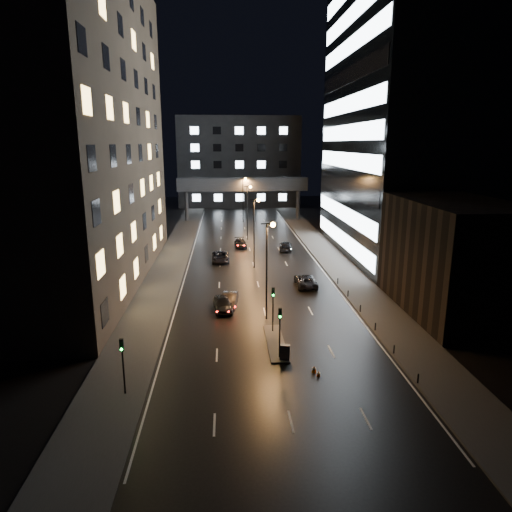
% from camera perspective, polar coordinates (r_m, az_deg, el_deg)
% --- Properties ---
extents(ground, '(160.00, 160.00, 0.00)m').
position_cam_1_polar(ground, '(78.28, -0.79, 0.85)').
color(ground, black).
rests_on(ground, ground).
extents(sidewalk_left, '(5.00, 110.00, 0.15)m').
position_cam_1_polar(sidewalk_left, '(73.78, -10.32, -0.13)').
color(sidewalk_left, '#383533').
rests_on(sidewalk_left, ground).
extents(sidewalk_right, '(5.00, 110.00, 0.15)m').
position_cam_1_polar(sidewalk_right, '(75.14, 8.98, 0.18)').
color(sidewalk_right, '#383533').
rests_on(sidewalk_right, ground).
extents(building_left, '(15.00, 48.00, 40.00)m').
position_cam_1_polar(building_left, '(62.94, -21.68, 15.07)').
color(building_left, '#2D2319').
rests_on(building_left, ground).
extents(building_right_low, '(10.00, 18.00, 12.00)m').
position_cam_1_polar(building_right_low, '(52.48, 23.54, -0.15)').
color(building_right_low, black).
rests_on(building_right_low, ground).
extents(building_right_glass, '(20.00, 36.00, 45.00)m').
position_cam_1_polar(building_right_glass, '(77.92, 18.87, 16.74)').
color(building_right_glass, black).
rests_on(building_right_glass, ground).
extents(building_far, '(34.00, 14.00, 25.00)m').
position_cam_1_polar(building_far, '(134.30, -2.18, 11.70)').
color(building_far, '#333335').
rests_on(building_far, ground).
extents(skybridge, '(30.00, 3.00, 10.00)m').
position_cam_1_polar(skybridge, '(106.63, -1.69, 8.88)').
color(skybridge, '#333335').
rests_on(skybridge, ground).
extents(median_island, '(1.60, 8.00, 0.15)m').
position_cam_1_polar(median_island, '(42.25, 2.46, -10.77)').
color(median_island, '#383533').
rests_on(median_island, ground).
extents(traffic_signal_near, '(0.28, 0.34, 4.40)m').
position_cam_1_polar(traffic_signal_near, '(43.41, 2.14, -5.77)').
color(traffic_signal_near, black).
rests_on(traffic_signal_near, median_island).
extents(traffic_signal_far, '(0.28, 0.34, 4.40)m').
position_cam_1_polar(traffic_signal_far, '(38.31, 3.00, -8.54)').
color(traffic_signal_far, black).
rests_on(traffic_signal_far, median_island).
extents(traffic_signal_corner, '(0.28, 0.34, 4.40)m').
position_cam_1_polar(traffic_signal_corner, '(34.38, -16.34, -12.14)').
color(traffic_signal_corner, black).
rests_on(traffic_signal_corner, ground).
extents(bollard_row, '(0.12, 25.12, 0.90)m').
position_cam_1_polar(bollard_row, '(48.16, 13.75, -7.50)').
color(bollard_row, black).
rests_on(bollard_row, ground).
extents(streetlight_near, '(1.45, 0.50, 10.15)m').
position_cam_1_polar(streetlight_near, '(45.74, 1.55, -0.28)').
color(streetlight_near, black).
rests_on(streetlight_near, ground).
extents(streetlight_mid_a, '(1.45, 0.50, 10.15)m').
position_cam_1_polar(streetlight_mid_a, '(65.25, -0.10, 4.03)').
color(streetlight_mid_a, black).
rests_on(streetlight_mid_a, ground).
extents(streetlight_mid_b, '(1.45, 0.50, 10.15)m').
position_cam_1_polar(streetlight_mid_b, '(84.99, -0.99, 6.34)').
color(streetlight_mid_b, black).
rests_on(streetlight_mid_b, ground).
extents(streetlight_far, '(1.45, 0.50, 10.15)m').
position_cam_1_polar(streetlight_far, '(104.83, -1.55, 7.78)').
color(streetlight_far, black).
rests_on(streetlight_far, ground).
extents(car_away_a, '(2.36, 4.81, 1.58)m').
position_cam_1_polar(car_away_a, '(49.73, -4.18, -6.01)').
color(car_away_a, black).
rests_on(car_away_a, ground).
extents(car_away_b, '(2.17, 4.75, 1.51)m').
position_cam_1_polar(car_away_b, '(51.03, -3.35, -5.51)').
color(car_away_b, black).
rests_on(car_away_b, ground).
extents(car_away_c, '(2.72, 5.64, 1.55)m').
position_cam_1_polar(car_away_c, '(69.97, -4.46, -0.12)').
color(car_away_c, black).
rests_on(car_away_c, ground).
extents(car_away_d, '(2.23, 4.81, 1.36)m').
position_cam_1_polar(car_away_d, '(79.97, -1.94, 1.62)').
color(car_away_d, black).
rests_on(car_away_d, ground).
extents(car_toward_a, '(2.55, 5.41, 1.49)m').
position_cam_1_polar(car_toward_a, '(58.35, 6.23, -3.06)').
color(car_toward_a, black).
rests_on(car_toward_a, ground).
extents(car_toward_b, '(2.74, 5.36, 1.49)m').
position_cam_1_polar(car_toward_b, '(77.54, 3.72, 1.26)').
color(car_toward_b, black).
rests_on(car_toward_b, ground).
extents(utility_cabinet, '(0.88, 0.59, 1.29)m').
position_cam_1_polar(utility_cabinet, '(38.90, 3.63, -11.89)').
color(utility_cabinet, '#444446').
rests_on(utility_cabinet, median_island).
extents(cone_a, '(0.47, 0.47, 0.55)m').
position_cam_1_polar(cone_a, '(37.60, 7.26, -13.84)').
color(cone_a, orange).
rests_on(cone_a, ground).
extents(cone_b, '(0.34, 0.34, 0.45)m').
position_cam_1_polar(cone_b, '(37.08, 7.83, -14.36)').
color(cone_b, orange).
rests_on(cone_b, ground).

